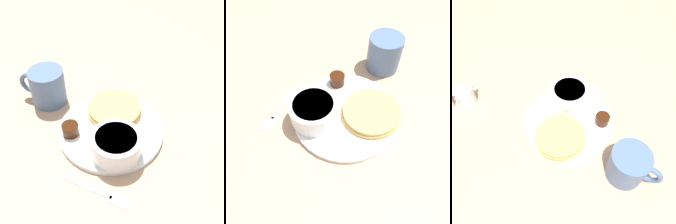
% 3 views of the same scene
% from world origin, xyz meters
% --- Properties ---
extents(ground_plane, '(4.00, 4.00, 0.00)m').
position_xyz_m(ground_plane, '(0.00, 0.00, 0.00)').
color(ground_plane, tan).
extents(plate, '(0.24, 0.24, 0.01)m').
position_xyz_m(plate, '(0.00, 0.00, 0.01)').
color(plate, white).
rests_on(plate, ground_plane).
extents(pancake_stack, '(0.13, 0.13, 0.02)m').
position_xyz_m(pancake_stack, '(-0.05, 0.03, 0.02)').
color(pancake_stack, tan).
rests_on(pancake_stack, plate).
extents(bowl, '(0.11, 0.11, 0.05)m').
position_xyz_m(bowl, '(0.07, -0.02, 0.04)').
color(bowl, white).
rests_on(bowl, plate).
extents(syrup_cup, '(0.04, 0.04, 0.03)m').
position_xyz_m(syrup_cup, '(-0.03, -0.09, 0.03)').
color(syrup_cup, '#38190A').
rests_on(syrup_cup, plate).
extents(butter_ramekin, '(0.04, 0.04, 0.04)m').
position_xyz_m(butter_ramekin, '(0.08, -0.04, 0.03)').
color(butter_ramekin, white).
rests_on(butter_ramekin, plate).
extents(coffee_mug, '(0.10, 0.11, 0.09)m').
position_xyz_m(coffee_mug, '(-0.17, -0.10, 0.05)').
color(coffee_mug, slate).
rests_on(coffee_mug, ground_plane).
extents(fork, '(0.12, 0.10, 0.00)m').
position_xyz_m(fork, '(0.14, -0.08, 0.00)').
color(fork, silver).
rests_on(fork, ground_plane).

